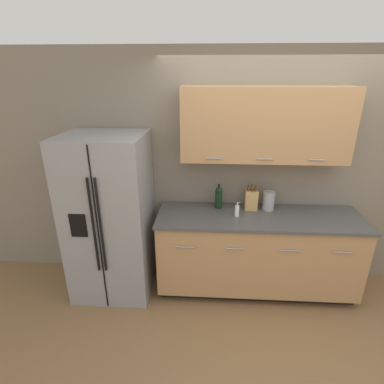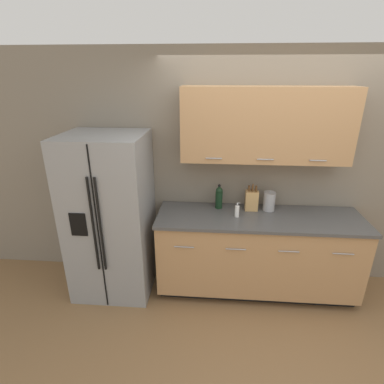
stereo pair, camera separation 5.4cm
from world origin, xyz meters
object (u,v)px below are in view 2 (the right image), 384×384
at_px(wine_bottle, 219,197).
at_px(soap_dispenser, 237,211).
at_px(steel_canister, 269,201).
at_px(refrigerator, 111,217).
at_px(knife_block, 252,200).

xyz_separation_m(wine_bottle, soap_dispenser, (0.19, -0.20, -0.06)).
height_order(soap_dispenser, steel_canister, steel_canister).
distance_m(soap_dispenser, steel_canister, 0.41).
relative_size(refrigerator, knife_block, 5.73).
xyz_separation_m(soap_dispenser, steel_canister, (0.36, 0.19, 0.04)).
bearing_deg(soap_dispenser, wine_bottle, 132.78).
relative_size(knife_block, soap_dispenser, 1.95).
xyz_separation_m(refrigerator, steel_canister, (1.71, 0.22, 0.15)).
distance_m(refrigerator, knife_block, 1.54).
height_order(refrigerator, knife_block, refrigerator).
relative_size(wine_bottle, steel_canister, 1.22).
bearing_deg(soap_dispenser, steel_canister, 28.31).
distance_m(wine_bottle, soap_dispenser, 0.29).
bearing_deg(steel_canister, knife_block, -177.30).
bearing_deg(soap_dispenser, knife_block, 47.84).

